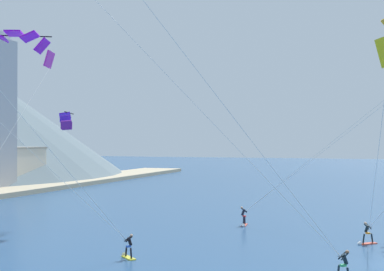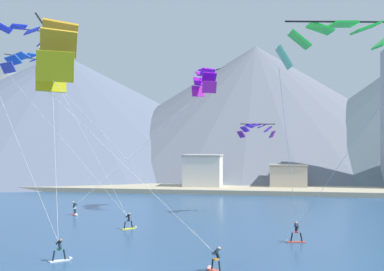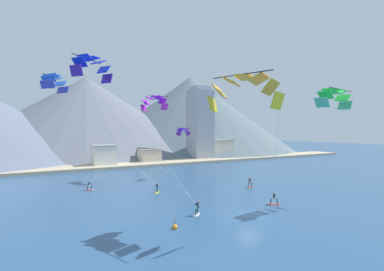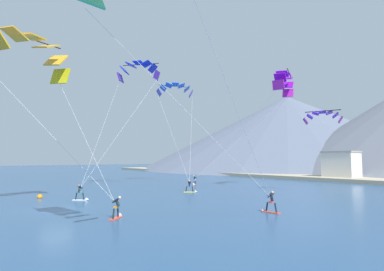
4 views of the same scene
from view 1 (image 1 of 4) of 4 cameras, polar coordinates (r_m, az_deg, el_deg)
kitesurfer_near_trail at (r=42.21m, az=17.99°, el=-10.33°), size 1.48×1.55×1.68m
kitesurfer_mid_center at (r=31.47m, az=15.62°, el=-13.67°), size 1.53×1.49×1.72m
kitesurfer_far_left at (r=48.87m, az=5.52°, el=-8.94°), size 1.77×0.63×1.77m
kitesurfer_far_right at (r=36.01m, az=-6.90°, el=-12.12°), size 1.44×1.58×1.64m
parafoil_kite_near_lead at (r=47.33m, az=-18.47°, el=9.06°), size 15.92×8.64×15.55m
parafoil_kite_distant_high_outer at (r=51.23m, az=-13.32°, el=1.76°), size 4.40×3.18×1.66m
shore_building_quay_east at (r=92.83m, az=-18.16°, el=-3.21°), size 9.46×5.31×6.62m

